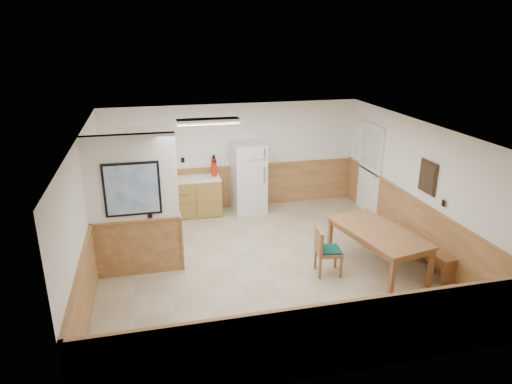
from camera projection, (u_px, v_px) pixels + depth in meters
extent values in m
plane|color=tan|center=(265.00, 263.00, 8.43)|extent=(6.00, 6.00, 0.00)
cube|color=silver|center=(266.00, 130.00, 7.59)|extent=(6.00, 6.00, 0.02)
cube|color=white|center=(234.00, 157.00, 10.76)|extent=(6.00, 0.02, 2.50)
cube|color=white|center=(418.00, 187.00, 8.67)|extent=(0.02, 6.00, 2.50)
cube|color=white|center=(86.00, 215.00, 7.36)|extent=(0.02, 6.00, 2.50)
cube|color=tan|center=(235.00, 187.00, 11.00)|extent=(6.00, 0.04, 1.00)
cube|color=tan|center=(413.00, 224.00, 8.92)|extent=(0.04, 6.00, 1.00)
cube|color=tan|center=(93.00, 257.00, 7.61)|extent=(0.04, 6.00, 1.00)
cube|color=white|center=(131.00, 179.00, 7.54)|extent=(1.50, 0.15, 1.50)
cube|color=tan|center=(138.00, 247.00, 7.96)|extent=(1.50, 0.17, 1.00)
cube|color=black|center=(132.00, 189.00, 7.50)|extent=(0.92, 0.03, 0.92)
cube|color=white|center=(132.00, 190.00, 7.49)|extent=(0.84, 0.01, 0.84)
cube|color=#AE853D|center=(190.00, 198.00, 10.50)|extent=(1.40, 0.60, 0.86)
cube|color=#AE853D|center=(124.00, 203.00, 10.18)|extent=(0.06, 0.60, 0.86)
cube|color=#AE853D|center=(158.00, 200.00, 10.34)|extent=(0.06, 0.60, 0.86)
cube|color=#F4E6CD|center=(171.00, 180.00, 10.27)|extent=(2.20, 0.60, 0.04)
cube|color=#F4E6CD|center=(170.00, 173.00, 10.52)|extent=(2.20, 0.02, 0.10)
cube|color=white|center=(370.00, 171.00, 10.48)|extent=(0.05, 1.02, 2.15)
cube|color=white|center=(369.00, 171.00, 10.48)|extent=(0.04, 0.90, 2.05)
cube|color=silver|center=(370.00, 148.00, 10.29)|extent=(0.02, 0.76, 0.80)
cube|color=white|center=(142.00, 150.00, 10.18)|extent=(0.80, 0.03, 1.00)
cube|color=silver|center=(142.00, 150.00, 10.17)|extent=(0.70, 0.01, 0.90)
cube|color=#312113|center=(428.00, 177.00, 8.29)|extent=(0.03, 0.50, 0.60)
cube|color=black|center=(427.00, 177.00, 8.28)|extent=(0.01, 0.42, 0.52)
cube|color=white|center=(208.00, 121.00, 8.63)|extent=(1.20, 0.30, 0.08)
cube|color=white|center=(208.00, 123.00, 8.64)|extent=(1.15, 0.25, 0.01)
cube|color=white|center=(249.00, 178.00, 10.63)|extent=(0.76, 0.74, 1.65)
cube|color=silver|center=(265.00, 153.00, 10.13)|extent=(0.03, 0.02, 0.21)
cube|color=silver|center=(264.00, 175.00, 10.30)|extent=(0.03, 0.02, 0.39)
cube|color=#9C6939|center=(379.00, 232.00, 8.01)|extent=(1.29, 2.02, 0.05)
cube|color=#9C6939|center=(378.00, 236.00, 8.04)|extent=(1.17, 1.90, 0.10)
cube|color=#9C6939|center=(392.00, 279.00, 7.23)|extent=(0.08, 0.08, 0.70)
cube|color=#9C6939|center=(330.00, 236.00, 8.72)|extent=(0.08, 0.08, 0.70)
cube|color=#9C6939|center=(431.00, 268.00, 7.55)|extent=(0.08, 0.08, 0.70)
cube|color=#9C6939|center=(365.00, 229.00, 9.05)|extent=(0.08, 0.08, 0.70)
cube|color=#9C6939|center=(421.00, 241.00, 8.37)|extent=(0.54, 1.76, 0.05)
cube|color=#9C6939|center=(446.00, 273.00, 7.70)|extent=(0.36, 0.09, 0.40)
cube|color=#9C6939|center=(397.00, 234.00, 9.19)|extent=(0.36, 0.09, 0.40)
cube|color=#9C6939|center=(329.00, 252.00, 7.96)|extent=(0.48, 0.48, 0.06)
cube|color=#0D4233|center=(329.00, 249.00, 7.95)|extent=(0.44, 0.44, 0.03)
cube|color=#9C6939|center=(319.00, 240.00, 7.87)|extent=(0.11, 0.43, 0.40)
cube|color=#0D4233|center=(308.00, 241.00, 7.85)|extent=(0.07, 0.37, 0.34)
cube|color=#9C6939|center=(320.00, 269.00, 7.85)|extent=(0.05, 0.05, 0.39)
cube|color=#9C6939|center=(315.00, 259.00, 8.19)|extent=(0.05, 0.05, 0.39)
cube|color=#9C6939|center=(341.00, 268.00, 7.88)|extent=(0.05, 0.05, 0.39)
cube|color=#9C6939|center=(335.00, 258.00, 8.23)|extent=(0.05, 0.05, 0.39)
cylinder|color=red|center=(214.00, 167.00, 10.44)|extent=(0.14, 0.14, 0.40)
cylinder|color=black|center=(214.00, 157.00, 10.36)|extent=(0.07, 0.07, 0.09)
cylinder|color=#178226|center=(146.00, 176.00, 10.08)|extent=(0.10, 0.10, 0.25)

